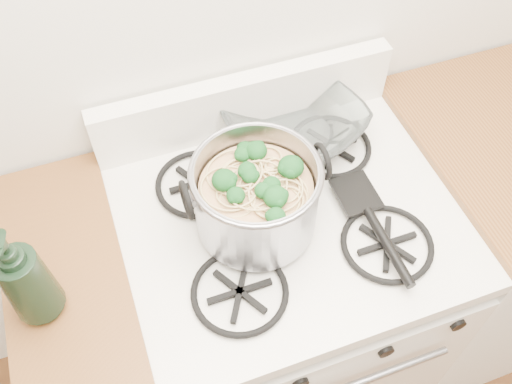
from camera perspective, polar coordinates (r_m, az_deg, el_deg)
name	(u,v)px	position (r m, az deg, el deg)	size (l,w,h in m)	color
gas_range	(282,306)	(1.70, 2.63, -11.31)	(0.76, 0.66, 0.92)	white
counter_left	(109,359)	(1.66, -14.46, -15.86)	(0.25, 0.65, 0.92)	silver
stock_pot	(256,198)	(1.20, 0.00, -0.57)	(0.30, 0.27, 0.19)	#93949B
spatula	(356,192)	(1.32, 10.01, 0.04)	(0.29, 0.31, 0.02)	black
glass_bowl	(295,129)	(1.42, 3.89, 6.28)	(0.13, 0.13, 0.03)	white
bottle	(23,276)	(1.14, -22.24, -7.81)	(0.10, 0.10, 0.25)	black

